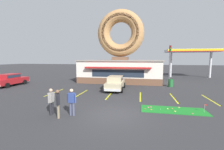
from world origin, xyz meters
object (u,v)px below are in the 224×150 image
object	(u,v)px
pedestrian_hooded_kid	(51,100)
traffic_light_pole	(170,58)
car_champagne	(115,82)
pedestrian_blue_sweater_man	(58,102)
putting_flag_pin	(205,106)
pedestrian_leather_jacket_man	(72,101)
golf_ball	(160,109)
car_red	(10,79)
trash_bin	(171,83)

from	to	relation	value
pedestrian_hooded_kid	traffic_light_pole	xyz separation A→B (m)	(10.25, 17.89, 2.76)
car_champagne	pedestrian_blue_sweater_man	distance (m)	8.95
putting_flag_pin	pedestrian_leather_jacket_man	bearing A→B (deg)	-165.88
pedestrian_blue_sweater_man	pedestrian_leather_jacket_man	size ratio (longest dim) A/B	1.01
putting_flag_pin	golf_ball	bearing A→B (deg)	179.70
pedestrian_hooded_kid	traffic_light_pole	size ratio (longest dim) A/B	0.29
pedestrian_blue_sweater_man	traffic_light_pole	distance (m)	20.81
golf_ball	traffic_light_pole	bearing A→B (deg)	78.23
golf_ball	putting_flag_pin	world-z (taller)	putting_flag_pin
pedestrian_leather_jacket_man	putting_flag_pin	bearing A→B (deg)	14.12
pedestrian_leather_jacket_man	traffic_light_pole	xyz separation A→B (m)	(8.90, 17.77, 2.75)
car_red	pedestrian_hooded_kid	size ratio (longest dim) A/B	2.70
putting_flag_pin	traffic_light_pole	world-z (taller)	traffic_light_pole
car_champagne	golf_ball	bearing A→B (deg)	-54.90
putting_flag_pin	traffic_light_pole	size ratio (longest dim) A/B	0.09
car_champagne	traffic_light_pole	xyz separation A→B (m)	(7.51, 9.57, 2.84)
golf_ball	traffic_light_pole	world-z (taller)	traffic_light_pole
golf_ball	pedestrian_hooded_kid	world-z (taller)	pedestrian_hooded_kid
pedestrian_hooded_kid	pedestrian_leather_jacket_man	distance (m)	1.35
pedestrian_hooded_kid	car_champagne	bearing A→B (deg)	71.79
golf_ball	putting_flag_pin	bearing A→B (deg)	-0.30
pedestrian_blue_sweater_man	trash_bin	bearing A→B (deg)	54.12
golf_ball	car_red	size ratio (longest dim) A/B	0.01
trash_bin	car_champagne	bearing A→B (deg)	-153.83
trash_bin	pedestrian_blue_sweater_man	bearing A→B (deg)	-125.88
pedestrian_leather_jacket_man	traffic_light_pole	distance (m)	20.07
pedestrian_leather_jacket_man	trash_bin	bearing A→B (deg)	55.05
pedestrian_blue_sweater_man	pedestrian_leather_jacket_man	bearing A→B (deg)	37.97
putting_flag_pin	car_red	bearing A→B (deg)	164.31
car_red	pedestrian_hooded_kid	xyz separation A→B (m)	(11.29, -8.19, 0.07)
car_champagne	pedestrian_blue_sweater_man	bearing A→B (deg)	-103.19
golf_ball	car_champagne	xyz separation A→B (m)	(-4.26, 6.06, 0.82)
golf_ball	car_champagne	size ratio (longest dim) A/B	0.01
traffic_light_pole	car_red	bearing A→B (deg)	-155.75
putting_flag_pin	car_red	distance (m)	21.95
car_champagne	pedestrian_blue_sweater_man	world-z (taller)	pedestrian_blue_sweater_man
pedestrian_leather_jacket_man	trash_bin	world-z (taller)	pedestrian_leather_jacket_man
pedestrian_blue_sweater_man	traffic_light_pole	world-z (taller)	traffic_light_pole
golf_ball	pedestrian_blue_sweater_man	size ratio (longest dim) A/B	0.02
golf_ball	pedestrian_leather_jacket_man	xyz separation A→B (m)	(-5.65, -2.15, 0.90)
golf_ball	traffic_light_pole	distance (m)	16.37
car_champagne	traffic_light_pole	bearing A→B (deg)	51.86
car_champagne	pedestrian_hooded_kid	xyz separation A→B (m)	(-2.74, -8.33, 0.07)
pedestrian_leather_jacket_man	trash_bin	xyz separation A→B (m)	(8.01, 11.46, -0.46)
car_red	golf_ball	bearing A→B (deg)	-17.93
car_champagne	car_red	distance (m)	14.03
golf_ball	pedestrian_blue_sweater_man	world-z (taller)	pedestrian_blue_sweater_man
pedestrian_hooded_kid	pedestrian_leather_jacket_man	bearing A→B (deg)	5.01
golf_ball	pedestrian_hooded_kid	size ratio (longest dim) A/B	0.02
putting_flag_pin	car_champagne	size ratio (longest dim) A/B	0.12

